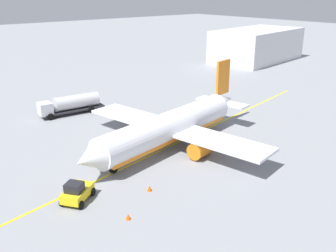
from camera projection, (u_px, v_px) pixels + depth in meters
ground_plane at (168, 147)px, 50.29m from camera, size 400.00×400.00×0.00m
airplane at (170, 127)px, 49.68m from camera, size 30.64×28.27×9.82m
fuel_tanker at (71, 104)px, 63.06m from camera, size 11.09×3.67×3.15m
pushback_tug at (77, 192)px, 37.22m from camera, size 4.10×3.83×2.20m
refueling_worker at (111, 114)px, 61.14m from camera, size 0.43×0.57×1.71m
safety_cone_nose at (149, 188)px, 39.34m from camera, size 0.54×0.54×0.60m
safety_cone_wingtip at (128, 217)px, 34.46m from camera, size 0.51×0.51×0.57m
distant_hangar at (257, 45)px, 109.17m from camera, size 30.23×18.71×8.94m
taxi_line_marking at (168, 147)px, 50.28m from camera, size 76.26×13.74×0.01m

